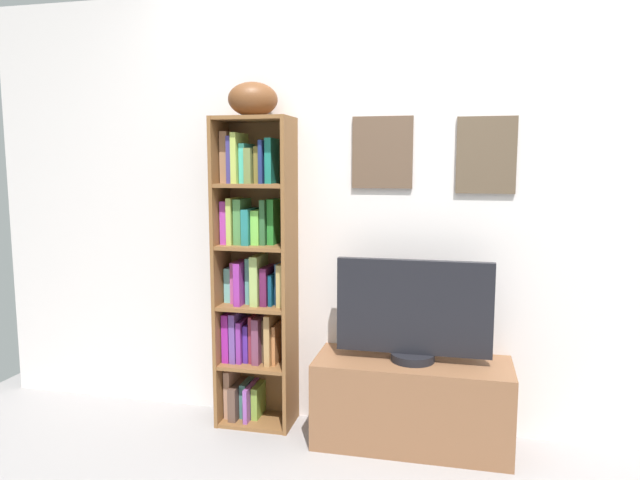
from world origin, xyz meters
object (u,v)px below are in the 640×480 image
object	(u,v)px
tv_stand	(412,403)
television	(414,311)
bookshelf	(254,275)
football	(253,99)

from	to	relation	value
tv_stand	television	bearing A→B (deg)	90.00
tv_stand	television	xyz separation A→B (m)	(-0.00, 0.00, 0.48)
bookshelf	television	world-z (taller)	bookshelf
tv_stand	television	size ratio (longest dim) A/B	1.27
football	television	distance (m)	1.37
bookshelf	tv_stand	world-z (taller)	bookshelf
football	television	world-z (taller)	football
tv_stand	football	bearing A→B (deg)	175.36
football	tv_stand	bearing A→B (deg)	-4.64
football	tv_stand	xyz separation A→B (m)	(0.86, -0.07, -1.54)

